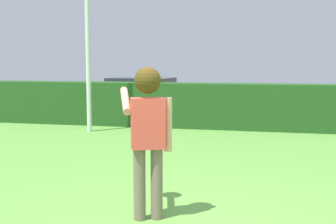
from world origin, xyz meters
name	(u,v)px	position (x,y,z in m)	size (l,w,h in m)	color
person	(148,125)	(-0.46, 0.14, 1.10)	(0.74, 0.64, 1.77)	#746553
frisbee	(136,114)	(-0.77, 0.69, 1.16)	(0.28, 0.28, 0.06)	orange
hedge_row	(239,106)	(0.00, 7.60, 0.62)	(20.03, 0.90, 1.23)	#234F1D
parked_car_red	(141,93)	(-3.77, 10.92, 0.69)	(4.33, 2.11, 1.25)	#B21E1E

